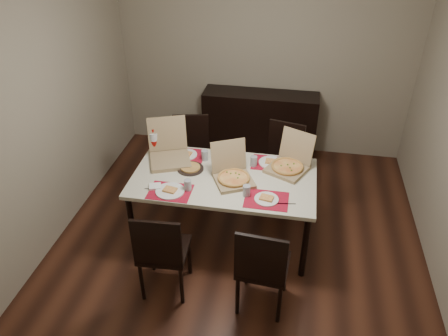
{
  "coord_description": "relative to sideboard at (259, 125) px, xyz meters",
  "views": [
    {
      "loc": [
        0.47,
        -3.48,
        3.17
      ],
      "look_at": [
        -0.17,
        0.03,
        0.85
      ],
      "focal_mm": 35.0,
      "sensor_mm": 36.0,
      "label": 1
    }
  ],
  "objects": [
    {
      "name": "chair_far_right",
      "position": [
        0.36,
        -0.93,
        0.06
      ],
      "size": [
        0.5,
        0.5,
        0.93
      ],
      "color": "black",
      "rests_on": "ground"
    },
    {
      "name": "faina_plate",
      "position": [
        -0.53,
        -1.68,
        0.31
      ],
      "size": [
        0.27,
        0.27,
        0.03
      ],
      "color": "black",
      "rests_on": "dining_table"
    },
    {
      "name": "setting_far_left",
      "position": [
        -0.6,
        -1.44,
        0.32
      ],
      "size": [
        0.5,
        0.3,
        0.11
      ],
      "color": "#AB0B24",
      "rests_on": "dining_table"
    },
    {
      "name": "pizza_box_right",
      "position": [
        0.45,
        -1.5,
        0.36
      ],
      "size": [
        0.5,
        0.52,
        0.36
      ],
      "color": "#937A55",
      "rests_on": "dining_table"
    },
    {
      "name": "setting_near_right",
      "position": [
        0.23,
        -2.05,
        0.32
      ],
      "size": [
        0.49,
        0.3,
        0.11
      ],
      "color": "#AB0B24",
      "rests_on": "dining_table"
    },
    {
      "name": "chair_near_left",
      "position": [
        -0.56,
        -2.62,
        0.06
      ],
      "size": [
        0.44,
        0.44,
        0.93
      ],
      "color": "black",
      "rests_on": "ground"
    },
    {
      "name": "napkin_loose",
      "position": [
        -0.07,
        -1.79,
        0.31
      ],
      "size": [
        0.14,
        0.14,
        0.02
      ],
      "primitive_type": "cube",
      "rotation": [
        0.0,
        0.0,
        1.32
      ],
      "color": "white",
      "rests_on": "dining_table"
    },
    {
      "name": "dip_bowl",
      "position": [
        -0.11,
        -1.61,
        0.32
      ],
      "size": [
        0.16,
        0.16,
        0.03
      ],
      "primitive_type": "imported",
      "rotation": [
        0.0,
        0.0,
        -0.42
      ],
      "color": "white",
      "rests_on": "dining_table"
    },
    {
      "name": "setting_near_left",
      "position": [
        -0.6,
        -2.08,
        0.32
      ],
      "size": [
        0.45,
        0.3,
        0.11
      ],
      "color": "#AB0B24",
      "rests_on": "dining_table"
    },
    {
      "name": "sideboard",
      "position": [
        0.0,
        0.0,
        0.0
      ],
      "size": [
        1.5,
        0.4,
        0.9
      ],
      "primitive_type": "cube",
      "color": "black",
      "rests_on": "ground"
    },
    {
      "name": "room_walls",
      "position": [
        0.0,
        -1.35,
        1.28
      ],
      "size": [
        3.84,
        4.02,
        2.62
      ],
      "color": "gray",
      "rests_on": "ground"
    },
    {
      "name": "pizza_box_center",
      "position": [
        -0.07,
        -1.8,
        0.36
      ],
      "size": [
        0.49,
        0.51,
        0.35
      ],
      "color": "#937A55",
      "rests_on": "dining_table"
    },
    {
      "name": "setting_far_right",
      "position": [
        0.22,
        -1.45,
        0.32
      ],
      "size": [
        0.46,
        0.3,
        0.11
      ],
      "color": "#AB0B24",
      "rests_on": "dining_table"
    },
    {
      "name": "dining_table",
      "position": [
        -0.17,
        -1.75,
        0.23
      ],
      "size": [
        1.8,
        1.0,
        0.75
      ],
      "color": "beige",
      "rests_on": "ground"
    },
    {
      "name": "ground",
      "position": [
        0.0,
        -1.78,
        -0.46
      ],
      "size": [
        3.8,
        4.0,
        0.02
      ],
      "primitive_type": "cube",
      "color": "#462315",
      "rests_on": "ground"
    },
    {
      "name": "chair_far_left",
      "position": [
        -0.71,
        -0.95,
        0.06
      ],
      "size": [
        0.5,
        0.5,
        0.93
      ],
      "color": "black",
      "rests_on": "ground"
    },
    {
      "name": "soda_bottle",
      "position": [
        -0.98,
        -1.43,
        0.42
      ],
      "size": [
        0.09,
        0.09,
        0.28
      ],
      "color": "silver",
      "rests_on": "dining_table"
    },
    {
      "name": "chair_near_right",
      "position": [
        0.32,
        -2.65,
        0.06
      ],
      "size": [
        0.45,
        0.45,
        0.93
      ],
      "color": "black",
      "rests_on": "ground"
    },
    {
      "name": "pizza_box_left",
      "position": [
        -0.79,
        -1.54,
        0.36
      ],
      "size": [
        0.54,
        0.56,
        0.4
      ],
      "color": "#937A55",
      "rests_on": "dining_table"
    }
  ]
}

